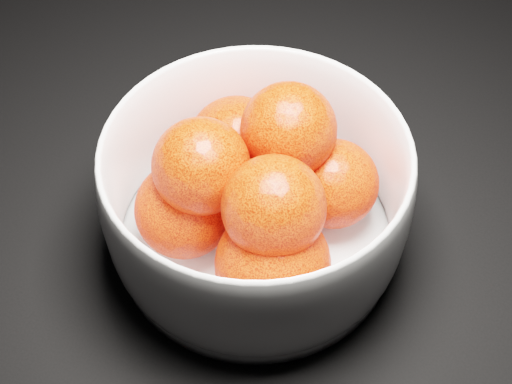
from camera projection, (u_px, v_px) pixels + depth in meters
The scene contains 2 objects.
bowl at pixel (256, 197), 0.59m from camera, with size 0.25×0.25×0.12m.
orange_pile at pixel (255, 189), 0.58m from camera, with size 0.19×0.18×0.13m.
Camera 1 is at (0.46, -0.06, 0.52)m, focal length 50.00 mm.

